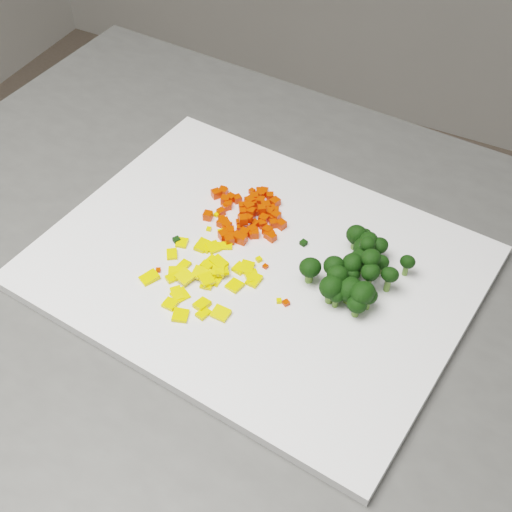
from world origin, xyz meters
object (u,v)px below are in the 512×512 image
at_px(carrot_pile, 246,207).
at_px(broccoli_pile, 360,264).
at_px(cutting_board, 256,266).
at_px(counter_block, 265,471).
at_px(pepper_pile, 202,273).

relative_size(carrot_pile, broccoli_pile, 0.83).
bearing_deg(cutting_board, counter_block, -19.36).
distance_m(carrot_pile, pepper_pile, 0.11).
height_order(cutting_board, pepper_pile, pepper_pile).
xyz_separation_m(cutting_board, carrot_pile, (-0.04, 0.06, 0.02)).
height_order(cutting_board, carrot_pile, carrot_pile).
bearing_deg(counter_block, carrot_pile, 133.31).
bearing_deg(carrot_pile, cutting_board, -53.93).
xyz_separation_m(counter_block, broccoli_pile, (0.09, 0.03, 0.49)).
relative_size(cutting_board, broccoli_pile, 3.75).
relative_size(cutting_board, carrot_pile, 4.50).
xyz_separation_m(counter_block, cutting_board, (-0.02, 0.01, 0.46)).
bearing_deg(broccoli_pile, carrot_pile, 166.44).
distance_m(counter_block, broccoli_pile, 0.50).
height_order(counter_block, broccoli_pile, broccoli_pile).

